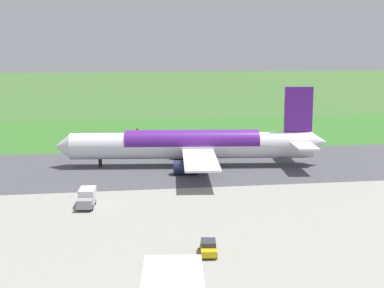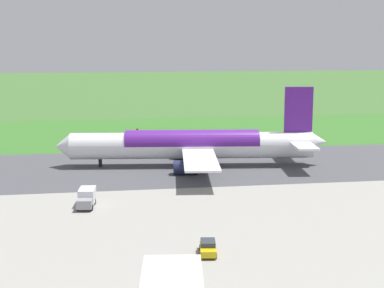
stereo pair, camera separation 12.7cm
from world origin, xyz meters
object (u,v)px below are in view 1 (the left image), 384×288
at_px(airliner_main, 194,145).
at_px(service_truck_baggage, 87,198).
at_px(service_car_ops, 208,247).
at_px(no_stopping_sign, 137,133).
at_px(traffic_cone_orange, 116,137).

distance_m(airliner_main, service_truck_baggage, 33.09).
bearing_deg(service_car_ops, no_stopping_sign, -87.64).
bearing_deg(airliner_main, traffic_cone_orange, -68.33).
xyz_separation_m(airliner_main, service_car_ops, (5.88, 47.82, -3.51)).
bearing_deg(no_stopping_sign, service_car_ops, 92.36).
bearing_deg(airliner_main, service_car_ops, 82.99).
relative_size(no_stopping_sign, traffic_cone_orange, 4.94).
bearing_deg(service_truck_baggage, traffic_cone_orange, -95.22).
bearing_deg(traffic_cone_orange, airliner_main, 111.67).
xyz_separation_m(service_car_ops, traffic_cone_orange, (8.72, -84.57, -0.57)).
bearing_deg(airliner_main, service_truck_baggage, 51.92).
relative_size(service_truck_baggage, traffic_cone_orange, 10.92).
distance_m(service_truck_baggage, service_car_ops, 26.22).
xyz_separation_m(airliner_main, no_stopping_sign, (9.29, -34.72, -2.74)).
bearing_deg(service_truck_baggage, service_car_ops, 123.44).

